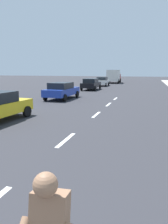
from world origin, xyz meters
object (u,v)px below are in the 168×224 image
object	(u,v)px
parked_car_blue	(62,90)
parked_car_black	(91,84)
parked_car_white	(102,81)
delivery_truck	(114,76)

from	to	relation	value
parked_car_blue	parked_car_black	bearing A→B (deg)	90.46
parked_car_white	delivery_truck	distance (m)	9.44
parked_car_black	delivery_truck	world-z (taller)	delivery_truck
parked_car_white	delivery_truck	size ratio (longest dim) A/B	0.65
parked_car_blue	parked_car_white	world-z (taller)	same
parked_car_black	parked_car_blue	bearing A→B (deg)	-91.52
delivery_truck	parked_car_white	bearing A→B (deg)	-95.23
parked_car_black	parked_car_white	bearing A→B (deg)	89.50
parked_car_blue	parked_car_black	xyz separation A→B (m)	(0.14, 10.12, -0.00)
parked_car_white	parked_car_blue	bearing A→B (deg)	-90.90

